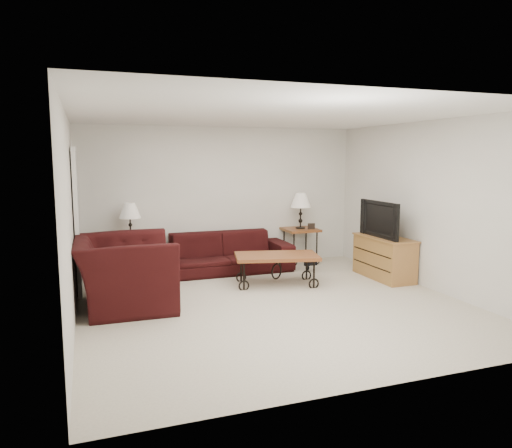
{
  "coord_description": "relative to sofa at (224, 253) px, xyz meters",
  "views": [
    {
      "loc": [
        -2.31,
        -5.8,
        1.95
      ],
      "look_at": [
        0.0,
        0.7,
        1.0
      ],
      "focal_mm": 33.68,
      "sensor_mm": 36.0,
      "label": 1
    }
  ],
  "objects": [
    {
      "name": "ground",
      "position": [
        0.11,
        -2.02,
        -0.34
      ],
      "size": [
        5.0,
        5.0,
        0.0
      ],
      "primitive_type": "plane",
      "color": "beige",
      "rests_on": "ground"
    },
    {
      "name": "wall_back",
      "position": [
        0.11,
        0.48,
        0.91
      ],
      "size": [
        5.0,
        0.02,
        2.5
      ],
      "primitive_type": "cube",
      "color": "silver",
      "rests_on": "ground"
    },
    {
      "name": "wall_front",
      "position": [
        0.11,
        -4.52,
        0.91
      ],
      "size": [
        5.0,
        0.02,
        2.5
      ],
      "primitive_type": "cube",
      "color": "silver",
      "rests_on": "ground"
    },
    {
      "name": "wall_left",
      "position": [
        -2.39,
        -2.02,
        0.91
      ],
      "size": [
        0.02,
        5.0,
        2.5
      ],
      "primitive_type": "cube",
      "color": "silver",
      "rests_on": "ground"
    },
    {
      "name": "wall_right",
      "position": [
        2.61,
        -2.02,
        0.91
      ],
      "size": [
        0.02,
        5.0,
        2.5
      ],
      "primitive_type": "cube",
      "color": "silver",
      "rests_on": "ground"
    },
    {
      "name": "ceiling",
      "position": [
        0.11,
        -2.02,
        2.16
      ],
      "size": [
        5.0,
        5.0,
        0.0
      ],
      "primitive_type": "plane",
      "color": "white",
      "rests_on": "wall_back"
    },
    {
      "name": "doorway",
      "position": [
        -2.36,
        -0.37,
        0.68
      ],
      "size": [
        0.08,
        0.94,
        2.04
      ],
      "primitive_type": "cube",
      "color": "black",
      "rests_on": "ground"
    },
    {
      "name": "sofa",
      "position": [
        0.0,
        0.0,
        0.0
      ],
      "size": [
        2.3,
        0.9,
        0.67
      ],
      "primitive_type": "imported",
      "color": "black",
      "rests_on": "ground"
    },
    {
      "name": "side_table_left",
      "position": [
        -1.54,
        0.18,
        -0.03
      ],
      "size": [
        0.65,
        0.65,
        0.61
      ],
      "primitive_type": "cube",
      "rotation": [
        0.0,
        0.0,
        0.17
      ],
      "color": "brown",
      "rests_on": "ground"
    },
    {
      "name": "side_table_right",
      "position": [
        1.52,
        0.18,
        -0.01
      ],
      "size": [
        0.6,
        0.6,
        0.66
      ],
      "primitive_type": "cube",
      "rotation": [
        0.0,
        0.0,
        -0.0
      ],
      "color": "brown",
      "rests_on": "ground"
    },
    {
      "name": "lamp_left",
      "position": [
        -1.54,
        0.18,
        0.58
      ],
      "size": [
        0.4,
        0.4,
        0.61
      ],
      "primitive_type": null,
      "rotation": [
        0.0,
        0.0,
        0.17
      ],
      "color": "black",
      "rests_on": "side_table_left"
    },
    {
      "name": "lamp_right",
      "position": [
        1.52,
        0.18,
        0.65
      ],
      "size": [
        0.37,
        0.37,
        0.66
      ],
      "primitive_type": null,
      "rotation": [
        0.0,
        0.0,
        -0.0
      ],
      "color": "black",
      "rests_on": "side_table_right"
    },
    {
      "name": "photo_frame_left",
      "position": [
        -1.69,
        0.03,
        0.33
      ],
      "size": [
        0.12,
        0.06,
        0.1
      ],
      "primitive_type": "cube",
      "rotation": [
        0.0,
        0.0,
        0.34
      ],
      "color": "black",
      "rests_on": "side_table_left"
    },
    {
      "name": "photo_frame_right",
      "position": [
        1.67,
        0.03,
        0.38
      ],
      "size": [
        0.13,
        0.04,
        0.11
      ],
      "primitive_type": "cube",
      "rotation": [
        0.0,
        0.0,
        -0.21
      ],
      "color": "black",
      "rests_on": "side_table_right"
    },
    {
      "name": "coffee_table",
      "position": [
        0.53,
        -1.09,
        -0.1
      ],
      "size": [
        1.39,
        0.96,
        0.47
      ],
      "primitive_type": "cube",
      "rotation": [
        0.0,
        0.0,
        -0.23
      ],
      "color": "brown",
      "rests_on": "ground"
    },
    {
      "name": "armchair",
      "position": [
        -1.76,
        -1.44,
        0.13
      ],
      "size": [
        1.27,
        1.45,
        0.92
      ],
      "primitive_type": "imported",
      "rotation": [
        0.0,
        0.0,
        1.55
      ],
      "color": "black",
      "rests_on": "ground"
    },
    {
      "name": "throw_pillow",
      "position": [
        -1.61,
        -1.49,
        0.18
      ],
      "size": [
        0.12,
        0.42,
        0.42
      ],
      "primitive_type": "cube",
      "rotation": [
        0.0,
        0.0,
        1.55
      ],
      "color": "orange",
      "rests_on": "armchair"
    },
    {
      "name": "tv_stand",
      "position": [
        2.34,
        -1.29,
        0.0
      ],
      "size": [
        0.47,
        1.14,
        0.68
      ],
      "primitive_type": "cube",
      "color": "#B16E41",
      "rests_on": "ground"
    },
    {
      "name": "television",
      "position": [
        2.32,
        -1.29,
        0.64
      ],
      "size": [
        0.13,
        1.02,
        0.59
      ],
      "primitive_type": "imported",
      "rotation": [
        0.0,
        0.0,
        -1.57
      ],
      "color": "black",
      "rests_on": "tv_stand"
    },
    {
      "name": "backpack",
      "position": [
        1.4,
        -0.39,
        -0.11
      ],
      "size": [
        0.35,
        0.27,
        0.45
      ],
      "primitive_type": "ellipsoid",
      "rotation": [
        0.0,
        0.0,
        0.01
      ],
      "color": "black",
      "rests_on": "ground"
    }
  ]
}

